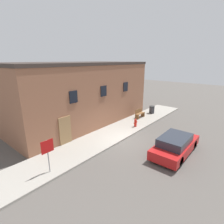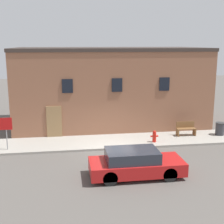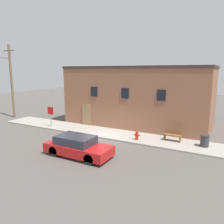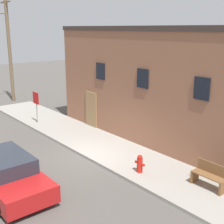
% 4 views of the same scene
% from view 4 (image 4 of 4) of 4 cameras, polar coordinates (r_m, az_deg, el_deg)
% --- Properties ---
extents(ground_plane, '(80.00, 80.00, 0.00)m').
position_cam_4_polar(ground_plane, '(14.53, -5.04, -8.40)').
color(ground_plane, '#56514C').
extents(sidewalk, '(23.48, 2.89, 0.13)m').
position_cam_4_polar(sidewalk, '(15.30, -0.56, -6.83)').
color(sidewalk, '#9E998E').
rests_on(sidewalk, ground).
extents(brick_building, '(14.05, 7.07, 5.89)m').
position_cam_4_polar(brick_building, '(17.45, 13.80, 5.33)').
color(brick_building, '#8E5B42').
rests_on(brick_building, ground).
extents(fire_hydrant, '(0.49, 0.23, 0.75)m').
position_cam_4_polar(fire_hydrant, '(12.77, 5.09, -9.37)').
color(fire_hydrant, red).
rests_on(fire_hydrant, sidewalk).
extents(stop_sign, '(0.71, 0.06, 1.91)m').
position_cam_4_polar(stop_sign, '(19.43, -13.72, 1.87)').
color(stop_sign, gray).
rests_on(stop_sign, sidewalk).
extents(bench, '(1.27, 0.44, 0.93)m').
position_cam_4_polar(bench, '(12.11, 17.41, -11.13)').
color(bench, brown).
rests_on(bench, sidewalk).
extents(utility_pole, '(1.80, 1.94, 8.34)m').
position_cam_4_polar(utility_pole, '(26.20, -18.50, 11.47)').
color(utility_pole, brown).
rests_on(utility_pole, ground).
extents(parked_car, '(4.45, 1.83, 1.32)m').
position_cam_4_polar(parked_car, '(12.25, -18.71, -10.57)').
color(parked_car, black).
rests_on(parked_car, ground).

